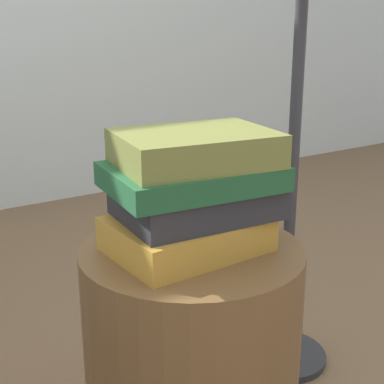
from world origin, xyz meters
The scene contains 5 objects.
side_table centered at (0.00, 0.00, 0.26)m, with size 0.40×0.40×0.52m, color brown.
book_ochre centered at (-0.01, 0.00, 0.55)m, with size 0.25×0.19×0.06m, color #B7842D.
book_charcoal centered at (0.01, 0.00, 0.61)m, with size 0.26×0.18×0.05m, color #28282D.
book_forest centered at (0.00, 0.00, 0.66)m, with size 0.28×0.19×0.04m, color #1E512D.
book_olive centered at (0.01, 0.00, 0.70)m, with size 0.25×0.19×0.06m, color olive.
Camera 1 is at (-0.48, -0.75, 0.91)m, focal length 51.75 mm.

